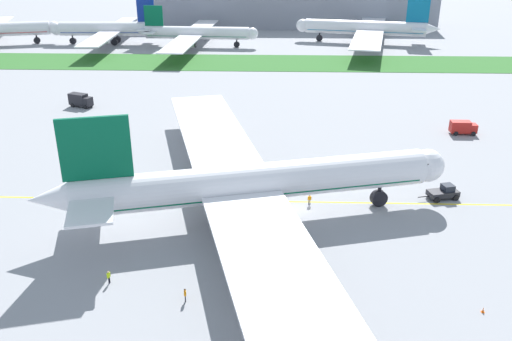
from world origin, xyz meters
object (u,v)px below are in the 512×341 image
(airliner_foreground, at_px, (249,183))
(service_truck_fuel_bowser, at_px, (463,127))
(parked_airliner_far_centre, at_px, (109,29))
(parked_airliner_far_right, at_px, (195,33))
(ground_crew_marshaller_front, at_px, (185,294))
(traffic_cone_near_nose, at_px, (483,310))
(parked_airliner_far_outer, at_px, (367,28))
(ground_crew_wingwalker_port, at_px, (109,276))
(ground_crew_wingwalker_starboard, at_px, (310,199))
(pushback_tug, at_px, (444,192))
(service_truck_baggage_loader, at_px, (80,100))

(airliner_foreground, xyz_separation_m, service_truck_fuel_bowser, (40.44, 36.67, -4.03))
(airliner_foreground, bearing_deg, parked_airliner_far_centre, 113.43)
(parked_airliner_far_right, bearing_deg, ground_crew_marshaller_front, -82.54)
(traffic_cone_near_nose, bearing_deg, service_truck_fuel_bowser, 74.70)
(parked_airliner_far_outer, bearing_deg, ground_crew_wingwalker_port, -108.73)
(airliner_foreground, height_order, ground_crew_wingwalker_starboard, airliner_foreground)
(parked_airliner_far_centre, bearing_deg, pushback_tug, -55.39)
(traffic_cone_near_nose, height_order, parked_airliner_far_outer, parked_airliner_far_outer)
(pushback_tug, height_order, service_truck_fuel_bowser, service_truck_fuel_bowser)
(service_truck_fuel_bowser, height_order, parked_airliner_far_centre, parked_airliner_far_centre)
(ground_crew_marshaller_front, bearing_deg, ground_crew_wingwalker_starboard, 58.01)
(airliner_foreground, relative_size, ground_crew_wingwalker_port, 56.73)
(service_truck_fuel_bowser, relative_size, parked_airliner_far_centre, 0.08)
(airliner_foreground, distance_m, service_truck_baggage_loader, 66.90)
(traffic_cone_near_nose, xyz_separation_m, service_truck_fuel_bowser, (15.28, 55.83, 1.17))
(airliner_foreground, xyz_separation_m, ground_crew_wingwalker_starboard, (8.51, 4.76, -4.52))
(ground_crew_wingwalker_port, xyz_separation_m, parked_airliner_far_right, (-10.08, 143.24, 3.81))
(parked_airliner_far_centre, height_order, parked_airliner_far_right, parked_airliner_far_centre)
(ground_crew_wingwalker_starboard, bearing_deg, parked_airliner_far_centre, 117.32)
(ground_crew_marshaller_front, bearing_deg, pushback_tug, 37.02)
(pushback_tug, xyz_separation_m, parked_airliner_far_centre, (-85.74, 124.25, 4.37))
(pushback_tug, height_order, parked_airliner_far_outer, parked_airliner_far_outer)
(service_truck_baggage_loader, distance_m, parked_airliner_far_centre, 81.00)
(ground_crew_wingwalker_port, relative_size, service_truck_fuel_bowser, 0.31)
(airliner_foreground, height_order, ground_crew_wingwalker_port, airliner_foreground)
(ground_crew_wingwalker_port, xyz_separation_m, service_truck_baggage_loader, (-26.17, 68.03, 0.67))
(ground_crew_wingwalker_starboard, bearing_deg, pushback_tug, 8.12)
(ground_crew_marshaller_front, xyz_separation_m, parked_airliner_far_right, (-19.14, 146.20, 3.81))
(ground_crew_marshaller_front, xyz_separation_m, parked_airliner_far_centre, (-51.17, 150.32, 4.39))
(parked_airliner_far_centre, bearing_deg, airliner_foreground, -66.57)
(pushback_tug, distance_m, traffic_cone_near_nose, 27.01)
(parked_airliner_far_centre, bearing_deg, parked_airliner_far_right, -7.32)
(parked_airliner_far_outer, bearing_deg, traffic_cone_near_nose, -94.22)
(parked_airliner_far_right, bearing_deg, service_truck_fuel_bowser, -54.25)
(traffic_cone_near_nose, bearing_deg, parked_airliner_far_centre, 118.59)
(service_truck_fuel_bowser, bearing_deg, parked_airliner_far_outer, 92.14)
(ground_crew_marshaller_front, relative_size, service_truck_fuel_bowser, 0.31)
(ground_crew_wingwalker_port, height_order, service_truck_baggage_loader, service_truck_baggage_loader)
(ground_crew_wingwalker_port, relative_size, parked_airliner_far_outer, 0.02)
(traffic_cone_near_nose, bearing_deg, service_truck_baggage_loader, 132.79)
(airliner_foreground, bearing_deg, service_truck_baggage_loader, 128.11)
(service_truck_fuel_bowser, distance_m, parked_airliner_far_centre, 136.39)
(parked_airliner_far_outer, bearing_deg, airliner_foreground, -104.98)
(airliner_foreground, height_order, traffic_cone_near_nose, airliner_foreground)
(service_truck_fuel_bowser, xyz_separation_m, parked_airliner_far_outer, (-3.75, 100.40, 3.99))
(pushback_tug, relative_size, ground_crew_wingwalker_port, 3.95)
(airliner_foreground, distance_m, parked_airliner_far_outer, 141.89)
(airliner_foreground, distance_m, pushback_tug, 29.92)
(airliner_foreground, relative_size, ground_crew_marshaller_front, 56.65)
(service_truck_fuel_bowser, bearing_deg, ground_crew_marshaller_front, -130.11)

